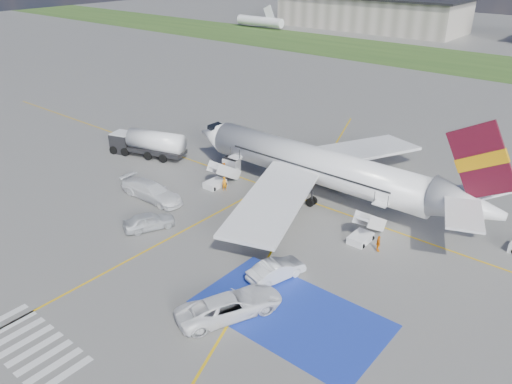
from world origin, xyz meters
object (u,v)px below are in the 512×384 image
at_px(fuel_tanker, 148,145).
at_px(van_white_a, 230,302).
at_px(airliner, 327,168).
at_px(gpu_cart, 232,165).
at_px(van_white_b, 151,188).
at_px(car_silver_a, 149,221).
at_px(car_silver_b, 276,270).

height_order(fuel_tanker, van_white_a, fuel_tanker).
xyz_separation_m(airliner, van_white_a, (5.10, -20.93, -2.26)).
height_order(airliner, fuel_tanker, airliner).
bearing_deg(gpu_cart, airliner, -2.03).
bearing_deg(van_white_b, airliner, -49.88).
height_order(car_silver_a, car_silver_b, car_silver_a).
bearing_deg(van_white_b, van_white_a, -114.85).
bearing_deg(car_silver_a, gpu_cart, -52.21).
relative_size(airliner, fuel_tanker, 3.50).
height_order(gpu_cart, car_silver_b, car_silver_b).
bearing_deg(airliner, fuel_tanker, -169.57).
bearing_deg(fuel_tanker, car_silver_b, -37.51).
relative_size(gpu_cart, van_white_a, 0.35).
xyz_separation_m(car_silver_a, van_white_a, (14.44, -4.37, 0.29)).
relative_size(airliner, gpu_cart, 17.52).
relative_size(fuel_tanker, van_white_b, 1.71).
height_order(fuel_tanker, car_silver_b, fuel_tanker).
bearing_deg(car_silver_a, fuel_tanker, -13.55).
bearing_deg(gpu_cart, fuel_tanker, -170.98).
distance_m(van_white_a, van_white_b, 21.19).
height_order(gpu_cart, car_silver_a, car_silver_a).
distance_m(gpu_cart, van_white_b, 11.22).
distance_m(airliner, van_white_a, 21.66).
xyz_separation_m(airliner, fuel_tanker, (-24.12, -4.44, -1.93)).
relative_size(fuel_tanker, car_silver_b, 2.10).
height_order(fuel_tanker, gpu_cart, fuel_tanker).
height_order(car_silver_b, van_white_a, van_white_a).
distance_m(car_silver_b, van_white_a, 5.73).
xyz_separation_m(fuel_tanker, car_silver_b, (29.11, -10.77, -0.64)).
relative_size(gpu_cart, car_silver_b, 0.42).
bearing_deg(gpu_cart, van_white_b, -105.23).
bearing_deg(car_silver_a, van_white_b, -15.94).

